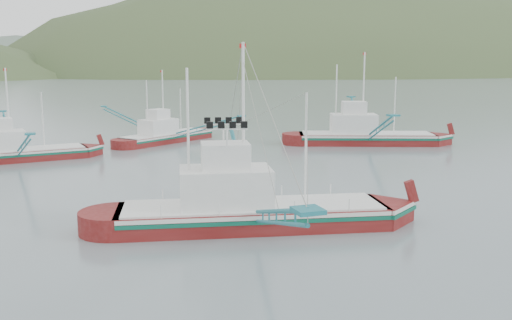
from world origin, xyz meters
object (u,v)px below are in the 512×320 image
object	(u,v)px
main_boat	(249,193)
bg_boat_far	(166,126)
bg_boat_right	(366,125)
bg_boat_left	(14,145)

from	to	relation	value
main_boat	bg_boat_far	size ratio (longest dim) A/B	1.35
bg_boat_right	bg_boat_left	xyz separation A→B (m)	(-37.67, 1.43, -0.72)
bg_boat_right	bg_boat_left	world-z (taller)	bg_boat_right
bg_boat_far	main_boat	bearing A→B (deg)	-127.37
main_boat	bg_boat_right	size ratio (longest dim) A/B	1.02
bg_boat_left	bg_boat_far	bearing A→B (deg)	17.99
main_boat	bg_boat_left	world-z (taller)	main_boat
bg_boat_right	bg_boat_left	bearing A→B (deg)	-160.89
main_boat	bg_boat_far	world-z (taller)	main_boat
bg_boat_far	bg_boat_left	distance (m)	18.18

